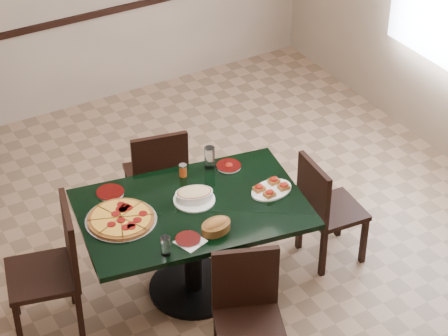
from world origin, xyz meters
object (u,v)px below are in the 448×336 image
main_table (193,228)px  pepperoni_pizza (121,219)px  bruschetta_platter (271,188)px  chair_far (158,174)px  chair_near (248,310)px  bread_basket (216,226)px  lasagna_casserole (194,195)px  chair_right (324,206)px  chair_left (55,264)px

main_table → pepperoni_pizza: bearing=178.1°
main_table → bruschetta_platter: bruschetta_platter is taller
pepperoni_pizza → chair_far: bearing=48.5°
chair_near → bread_basket: chair_near is taller
chair_far → chair_near: chair_far is taller
bruschetta_platter → chair_near: bearing=-139.2°
lasagna_casserole → bruschetta_platter: size_ratio=0.87×
main_table → lasagna_casserole: 0.24m
lasagna_casserole → chair_right: bearing=4.2°
chair_left → bread_basket: 1.09m
pepperoni_pizza → bread_basket: bearing=-39.4°
main_table → chair_left: chair_left is taller
lasagna_casserole → bruschetta_platter: 0.54m
chair_far → pepperoni_pizza: bearing=60.7°
main_table → bruschetta_platter: 0.61m
pepperoni_pizza → bruschetta_platter: (1.04, -0.22, 0.01)m
chair_near → pepperoni_pizza: bearing=136.4°
main_table → chair_near: chair_near is taller
chair_far → bruschetta_platter: size_ratio=2.67×
chair_right → lasagna_casserole: size_ratio=2.95×
lasagna_casserole → chair_left: bearing=-167.4°
bread_basket → bruschetta_platter: bearing=9.0°
chair_far → chair_left: size_ratio=0.93×
chair_right → chair_near: bearing=126.8°
chair_near → chair_left: size_ratio=0.92×
main_table → chair_right: 1.01m
chair_near → pepperoni_pizza: chair_near is taller
chair_far → bread_basket: (-0.11, -1.08, 0.28)m
chair_right → lasagna_casserole: (-0.95, 0.22, 0.31)m
chair_near → pepperoni_pizza: size_ratio=1.89×
chair_near → lasagna_casserole: bearing=105.0°
bread_basket → bruschetta_platter: (0.55, 0.19, -0.02)m
chair_right → lasagna_casserole: chair_right is taller
chair_far → pepperoni_pizza: size_ratio=1.91×
chair_right → bruschetta_platter: 0.52m
chair_left → pepperoni_pizza: bearing=99.3°
main_table → chair_left: (-0.95, 0.14, -0.01)m
chair_near → chair_left: bearing=154.7°
bread_basket → bruschetta_platter: 0.58m
pepperoni_pizza → chair_near: bearing=-65.3°
chair_left → lasagna_casserole: size_ratio=3.32×
main_table → bruschetta_platter: size_ratio=4.88×
chair_near → bread_basket: bearing=104.1°
chair_far → lasagna_casserole: (-0.07, -0.72, 0.29)m
chair_far → chair_left: chair_left is taller
chair_right → lasagna_casserole: bearing=81.9°
main_table → chair_far: 0.79m
chair_left → bruschetta_platter: 1.55m
pepperoni_pizza → lasagna_casserole: lasagna_casserole is taller
chair_far → bread_basket: 1.12m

